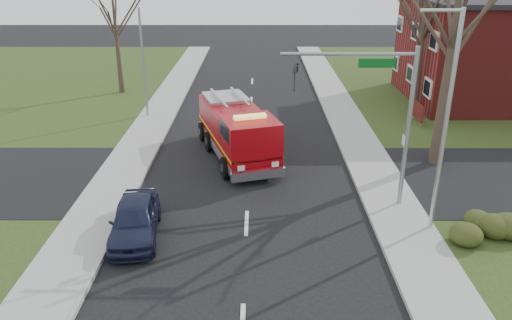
{
  "coord_description": "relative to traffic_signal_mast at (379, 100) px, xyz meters",
  "views": [
    {
      "loc": [
        0.42,
        -17.52,
        10.04
      ],
      "look_at": [
        0.38,
        1.82,
        2.0
      ],
      "focal_mm": 35.0,
      "sensor_mm": 36.0,
      "label": 1
    }
  ],
  "objects": [
    {
      "name": "ground",
      "position": [
        -5.21,
        -1.5,
        -4.71
      ],
      "size": [
        120.0,
        120.0,
        0.0
      ],
      "primitive_type": "plane",
      "color": "black",
      "rests_on": "ground"
    },
    {
      "name": "hedge_corner",
      "position": [
        3.79,
        -2.5,
        -4.13
      ],
      "size": [
        2.8,
        2.0,
        0.9
      ],
      "primitive_type": "ellipsoid",
      "color": "#273112",
      "rests_on": "lawn_right"
    },
    {
      "name": "utility_pole_far",
      "position": [
        -12.01,
        12.5,
        -1.21
      ],
      "size": [
        0.14,
        0.14,
        7.0
      ],
      "primitive_type": "cylinder",
      "color": "gray",
      "rests_on": "ground"
    },
    {
      "name": "bare_tree_far",
      "position": [
        5.79,
        13.5,
        1.78
      ],
      "size": [
        5.25,
        5.25,
        10.5
      ],
      "color": "#3B2C23",
      "rests_on": "ground"
    },
    {
      "name": "sidewalk_right",
      "position": [
        0.99,
        -1.5,
        -4.63
      ],
      "size": [
        2.4,
        80.0,
        0.15
      ],
      "primitive_type": "cube",
      "color": "#969590",
      "rests_on": "ground"
    },
    {
      "name": "bare_tree_near",
      "position": [
        4.29,
        4.5,
        2.71
      ],
      "size": [
        6.0,
        6.0,
        12.0
      ],
      "color": "#3B2C23",
      "rests_on": "ground"
    },
    {
      "name": "health_center_sign",
      "position": [
        5.29,
        11.0,
        -3.83
      ],
      "size": [
        0.12,
        2.0,
        1.4
      ],
      "color": "#551514",
      "rests_on": "ground"
    },
    {
      "name": "bare_tree_left",
      "position": [
        -15.21,
        18.5,
        0.86
      ],
      "size": [
        4.5,
        4.5,
        9.0
      ],
      "color": "#3B2C23",
      "rests_on": "ground"
    },
    {
      "name": "fire_engine",
      "position": [
        -5.82,
        5.6,
        -3.33
      ],
      "size": [
        4.7,
        7.96,
        3.04
      ],
      "rotation": [
        0.0,
        0.0,
        0.3
      ],
      "color": "#9E070E",
      "rests_on": "ground"
    },
    {
      "name": "sidewalk_left",
      "position": [
        -11.41,
        -1.5,
        -4.63
      ],
      "size": [
        2.4,
        80.0,
        0.15
      ],
      "primitive_type": "cube",
      "color": "#969590",
      "rests_on": "ground"
    },
    {
      "name": "streetlight_pole",
      "position": [
        1.93,
        -2.0,
        -0.16
      ],
      "size": [
        1.48,
        0.16,
        8.4
      ],
      "color": "#B7BABF",
      "rests_on": "ground"
    },
    {
      "name": "parked_car_maroon",
      "position": [
        -9.41,
        -2.5,
        -3.98
      ],
      "size": [
        2.18,
        4.44,
        1.46
      ],
      "primitive_type": "imported",
      "rotation": [
        0.0,
        0.0,
        0.11
      ],
      "color": "#191E39",
      "rests_on": "ground"
    },
    {
      "name": "traffic_signal_mast",
      "position": [
        0.0,
        0.0,
        0.0
      ],
      "size": [
        5.29,
        0.18,
        6.8
      ],
      "color": "gray",
      "rests_on": "ground"
    }
  ]
}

